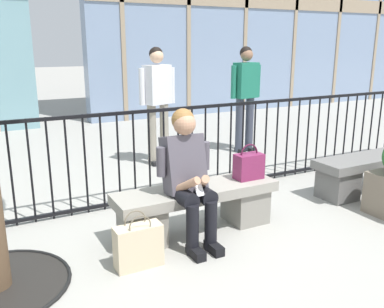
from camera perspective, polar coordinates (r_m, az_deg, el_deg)
ground_plane at (r=4.12m, az=0.66°, el=-10.45°), size 60.00×60.00×0.00m
stone_bench at (r=4.01m, az=0.67°, el=-6.95°), size 1.60×0.44×0.45m
seated_person_with_phone at (r=3.71m, az=-0.52°, el=-2.59°), size 0.52×0.66×1.21m
handbag_on_bench at (r=4.19m, az=7.74°, el=-1.59°), size 0.28×0.16×0.36m
shopping_bag at (r=3.48m, az=-7.31°, el=-12.28°), size 0.38×0.16×0.47m
bystander_at_railing at (r=6.16m, az=-4.73°, el=7.73°), size 0.55×0.33×1.71m
bystander_further_back at (r=6.91m, az=7.29°, el=8.45°), size 0.55×0.28×1.71m
plaza_railing at (r=4.74m, az=-4.81°, el=-0.11°), size 8.82×0.04×1.07m
stone_bench_far at (r=5.54m, az=23.29°, el=-1.97°), size 1.60×0.44×0.45m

